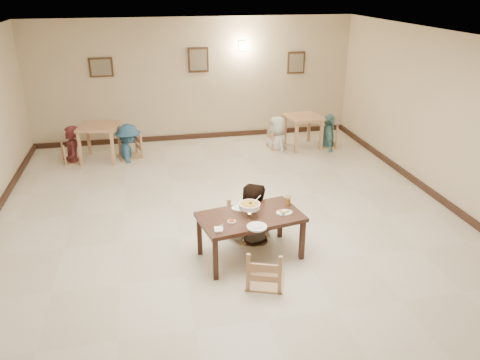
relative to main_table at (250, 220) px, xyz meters
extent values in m
plane|color=beige|center=(-0.10, 0.79, -0.61)|extent=(10.00, 10.00, 0.00)
plane|color=white|center=(-0.10, 0.79, 2.39)|extent=(10.00, 10.00, 0.00)
plane|color=beige|center=(-0.10, 5.79, 0.89)|extent=(10.00, 0.00, 10.00)
plane|color=beige|center=(3.90, 0.79, 0.89)|extent=(0.00, 10.00, 10.00)
cube|color=#311D13|center=(-0.10, 5.76, -0.55)|extent=(8.00, 0.06, 0.12)
cube|color=#311D13|center=(3.87, 0.79, -0.55)|extent=(0.06, 10.00, 0.12)
cube|color=#3C2618|center=(-2.30, 5.75, 1.29)|extent=(0.55, 0.03, 0.45)
cube|color=gray|center=(-2.30, 5.73, 1.29)|extent=(0.45, 0.01, 0.37)
cube|color=#3C2618|center=(0.00, 5.75, 1.39)|extent=(0.50, 0.03, 0.60)
cube|color=gray|center=(0.00, 5.73, 1.39)|extent=(0.41, 0.01, 0.49)
cube|color=#3C2618|center=(2.50, 5.75, 1.24)|extent=(0.45, 0.03, 0.55)
cube|color=gray|center=(2.50, 5.73, 1.24)|extent=(0.37, 0.01, 0.45)
cube|color=#FFD88C|center=(1.10, 5.75, 1.69)|extent=(0.16, 0.05, 0.22)
cube|color=#3C1F14|center=(0.00, 0.00, 0.05)|extent=(1.59, 1.08, 0.06)
cube|color=#3C1F14|center=(-0.59, -0.47, -0.29)|extent=(0.07, 0.07, 0.62)
cube|color=#3C1F14|center=(0.72, -0.22, -0.29)|extent=(0.07, 0.07, 0.62)
cube|color=#3C1F14|center=(-0.72, 0.22, -0.29)|extent=(0.07, 0.07, 0.62)
cube|color=#3C1F14|center=(0.59, 0.47, -0.29)|extent=(0.07, 0.07, 0.62)
cube|color=tan|center=(0.11, 0.65, -0.10)|extent=(0.51, 0.51, 0.06)
cube|color=tan|center=(0.06, -0.68, -0.11)|extent=(0.50, 0.50, 0.05)
imported|color=gray|center=(0.13, 0.57, 0.32)|extent=(1.02, 0.87, 1.84)
torus|color=silver|center=(-0.02, -0.01, 0.21)|extent=(0.24, 0.24, 0.01)
cylinder|color=silver|center=(-0.02, -0.01, 0.10)|extent=(0.06, 0.06, 0.04)
cone|color=#FFA526|center=(-0.02, -0.01, 0.14)|extent=(0.04, 0.04, 0.05)
cylinder|color=white|center=(-0.02, -0.01, 0.24)|extent=(0.30, 0.30, 0.07)
cylinder|color=#B3731D|center=(-0.02, -0.01, 0.27)|extent=(0.27, 0.27, 0.02)
sphere|color=#2D7223|center=(-0.01, -0.02, 0.29)|extent=(0.04, 0.04, 0.04)
cylinder|color=silver|center=(0.10, 0.05, 0.30)|extent=(0.14, 0.09, 0.10)
cylinder|color=silver|center=(0.08, 0.04, 0.14)|extent=(0.01, 0.01, 0.14)
cylinder|color=silver|center=(-0.11, 0.04, 0.14)|extent=(0.01, 0.01, 0.14)
cylinder|color=silver|center=(-0.02, -0.12, 0.14)|extent=(0.01, 0.01, 0.14)
cylinder|color=white|center=(-0.09, 0.24, 0.09)|extent=(0.28, 0.28, 0.02)
ellipsoid|color=white|center=(-0.09, 0.24, 0.10)|extent=(0.18, 0.15, 0.06)
cylinder|color=white|center=(0.00, -0.37, 0.09)|extent=(0.28, 0.28, 0.02)
ellipsoid|color=white|center=(0.00, -0.37, 0.10)|extent=(0.18, 0.15, 0.06)
cylinder|color=white|center=(0.49, -0.04, 0.09)|extent=(0.24, 0.24, 0.02)
sphere|color=#2D7223|center=(0.46, -0.10, 0.11)|extent=(0.04, 0.04, 0.04)
cylinder|color=white|center=(-0.30, -0.15, 0.09)|extent=(0.12, 0.12, 0.02)
cylinder|color=#9E2002|center=(-0.30, -0.15, 0.10)|extent=(0.09, 0.09, 0.01)
cube|color=white|center=(-0.52, -0.34, 0.09)|extent=(0.12, 0.16, 0.03)
cube|color=silver|center=(-0.48, -0.27, 0.09)|extent=(0.04, 0.16, 0.01)
cube|color=silver|center=(-0.45, -0.27, 0.09)|extent=(0.04, 0.16, 0.01)
cylinder|color=white|center=(0.63, 0.22, 0.15)|extent=(0.07, 0.07, 0.15)
cylinder|color=orange|center=(0.63, 0.22, 0.14)|extent=(0.06, 0.06, 0.11)
cube|color=tan|center=(-2.42, 4.64, 0.19)|extent=(0.95, 0.95, 0.06)
cube|color=tan|center=(-2.83, 4.35, -0.22)|extent=(0.07, 0.07, 0.77)
cube|color=tan|center=(-2.13, 4.23, -0.22)|extent=(0.07, 0.07, 0.77)
cube|color=tan|center=(-2.71, 5.05, -0.22)|extent=(0.07, 0.07, 0.77)
cube|color=tan|center=(-2.01, 4.93, -0.22)|extent=(0.07, 0.07, 0.77)
cube|color=tan|center=(2.36, 4.57, 0.15)|extent=(0.88, 0.88, 0.06)
cube|color=tan|center=(2.07, 4.20, -0.24)|extent=(0.07, 0.07, 0.72)
cube|color=tan|center=(2.73, 4.29, -0.24)|extent=(0.07, 0.07, 0.72)
cube|color=tan|center=(1.99, 4.86, -0.24)|extent=(0.07, 0.07, 0.72)
cube|color=tan|center=(2.65, 4.94, -0.24)|extent=(0.07, 0.07, 0.72)
cube|color=tan|center=(-3.04, 4.63, -0.20)|extent=(0.41, 0.41, 0.04)
cube|color=tan|center=(-1.80, 4.67, -0.10)|extent=(0.51, 0.51, 0.06)
cube|color=tan|center=(1.73, 4.62, -0.21)|extent=(0.41, 0.41, 0.04)
cube|color=tan|center=(2.99, 4.49, -0.15)|extent=(0.46, 0.46, 0.05)
imported|color=#501D21|center=(-3.04, 4.63, 0.23)|extent=(0.51, 0.67, 1.67)
imported|color=#36688E|center=(-1.80, 4.67, 0.19)|extent=(0.72, 1.09, 1.58)
imported|color=silver|center=(1.73, 4.62, 0.18)|extent=(0.61, 0.84, 1.58)
imported|color=#589494|center=(2.99, 4.49, 0.20)|extent=(0.58, 1.01, 1.62)
camera|label=1|loc=(-1.36, -5.81, 3.21)|focal=35.00mm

